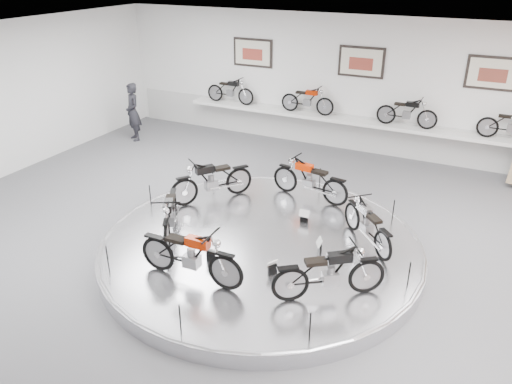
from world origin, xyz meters
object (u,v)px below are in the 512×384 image
at_px(bike_b, 310,179).
at_px(bike_f, 329,272).
at_px(bike_a, 367,224).
at_px(bike_e, 190,255).
at_px(shelf, 354,121).
at_px(display_platform, 261,247).
at_px(bike_d, 170,214).
at_px(bike_c, 212,180).
at_px(visitor, 133,112).

bearing_deg(bike_b, bike_f, 124.05).
height_order(bike_a, bike_e, bike_e).
bearing_deg(shelf, bike_b, -87.52).
xyz_separation_m(shelf, bike_a, (1.91, -5.58, -0.25)).
distance_m(display_platform, bike_a, 2.16).
distance_m(bike_a, bike_d, 3.91).
relative_size(shelf, bike_d, 6.81).
bearing_deg(shelf, bike_a, -71.11).
height_order(bike_c, bike_d, bike_c).
distance_m(bike_a, bike_c, 3.75).
bearing_deg(bike_f, display_platform, 111.10).
relative_size(shelf, visitor, 5.94).
xyz_separation_m(bike_a, bike_e, (-2.43, -2.55, 0.06)).
height_order(display_platform, bike_a, bike_a).
bearing_deg(bike_d, visitor, -164.54).
xyz_separation_m(bike_a, bike_f, (-0.12, -1.96, 0.04)).
distance_m(display_platform, bike_e, 1.92).
height_order(display_platform, bike_e, bike_e).
distance_m(shelf, bike_c, 5.53).
distance_m(display_platform, bike_c, 2.27).
bearing_deg(shelf, bike_e, -93.64).
height_order(shelf, bike_f, bike_f).
xyz_separation_m(bike_d, bike_f, (3.53, -0.55, 0.01)).
height_order(bike_c, visitor, visitor).
distance_m(display_platform, bike_b, 2.34).
distance_m(bike_c, bike_e, 3.19).
bearing_deg(shelf, visitor, -163.92).
xyz_separation_m(bike_c, bike_d, (0.08, -1.78, -0.03)).
bearing_deg(bike_d, bike_a, 82.11).
relative_size(bike_b, bike_c, 0.97).
height_order(bike_f, visitor, visitor).
bearing_deg(bike_c, visitor, -87.48).
bearing_deg(bike_a, bike_d, 67.17).
bearing_deg(display_platform, shelf, 90.00).
height_order(bike_e, bike_f, bike_e).
bearing_deg(display_platform, bike_e, -106.66).
relative_size(shelf, bike_f, 6.70).
xyz_separation_m(bike_b, bike_c, (-2.00, -1.06, 0.02)).
bearing_deg(bike_b, bike_a, 149.16).
relative_size(bike_a, bike_d, 0.94).
distance_m(bike_b, bike_e, 4.03).
bearing_deg(bike_d, shelf, 136.97).
bearing_deg(display_platform, visitor, 146.39).
distance_m(bike_c, visitor, 5.89).
bearing_deg(bike_c, bike_d, 38.92).
height_order(display_platform, bike_b, bike_b).
relative_size(display_platform, bike_b, 3.86).
bearing_deg(bike_a, bike_f, 132.57).
bearing_deg(bike_c, bike_e, 60.45).
relative_size(display_platform, bike_a, 4.22).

